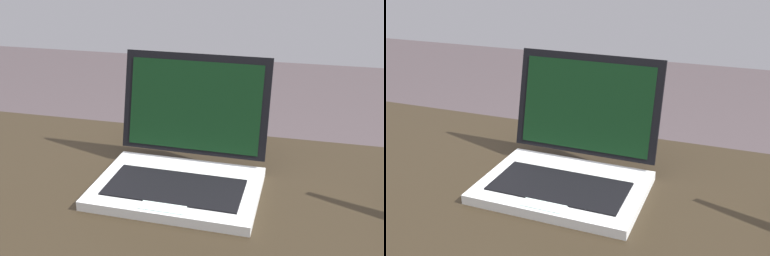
{
  "view_description": "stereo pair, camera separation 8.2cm",
  "coord_description": "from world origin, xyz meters",
  "views": [
    {
      "loc": [
        0.27,
        -0.66,
        1.16
      ],
      "look_at": [
        0.09,
        0.08,
        0.85
      ],
      "focal_mm": 42.88,
      "sensor_mm": 36.0,
      "label": 1
    },
    {
      "loc": [
        0.35,
        -0.64,
        1.16
      ],
      "look_at": [
        0.09,
        0.08,
        0.85
      ],
      "focal_mm": 42.88,
      "sensor_mm": 36.0,
      "label": 2
    }
  ],
  "objects": [
    {
      "name": "laptop_front",
      "position": [
        0.07,
        0.1,
        0.76
      ],
      "size": [
        0.31,
        0.27,
        0.23
      ],
      "color": "silver",
      "rests_on": "desk"
    },
    {
      "name": "desk",
      "position": [
        0.0,
        0.0,
        0.62
      ],
      "size": [
        1.73,
        0.74,
        0.72
      ],
      "color": "black",
      "rests_on": "ground"
    }
  ]
}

